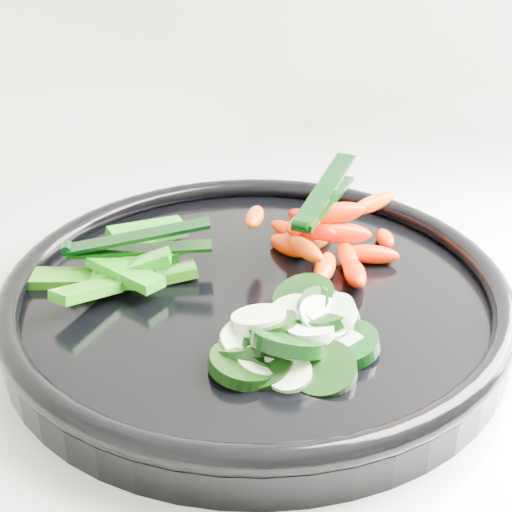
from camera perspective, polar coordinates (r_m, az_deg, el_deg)
veggie_tray at (r=0.53m, az=0.00°, el=-3.25°), size 0.46×0.46×0.04m
cucumber_pile at (r=0.47m, az=2.39°, el=-6.58°), size 0.13×0.12×0.04m
carrot_pile at (r=0.58m, az=5.40°, el=1.83°), size 0.14×0.14×0.05m
pepper_pile at (r=0.55m, az=-10.28°, el=-0.87°), size 0.14×0.10×0.04m
tong_carrot at (r=0.57m, az=5.44°, el=4.73°), size 0.10×0.08×0.02m
tong_pepper at (r=0.55m, az=-9.68°, el=1.02°), size 0.11×0.06×0.02m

